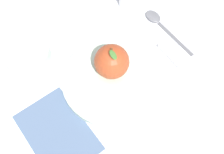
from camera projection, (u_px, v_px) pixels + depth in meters
ground_plane at (117, 73)px, 0.66m from camera, size 2.40×2.40×0.00m
dinner_plate at (112, 79)px, 0.64m from camera, size 0.23×0.23×0.02m
apple at (112, 63)px, 0.61m from camera, size 0.08×0.08×0.09m
side_bowl at (27, 53)px, 0.66m from camera, size 0.11×0.11×0.03m
knife at (156, 42)px, 0.70m from camera, size 0.21×0.10×0.01m
spoon at (158, 21)px, 0.73m from camera, size 0.17×0.09×0.01m
linen_napkin at (57, 132)px, 0.58m from camera, size 0.22×0.19×0.00m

